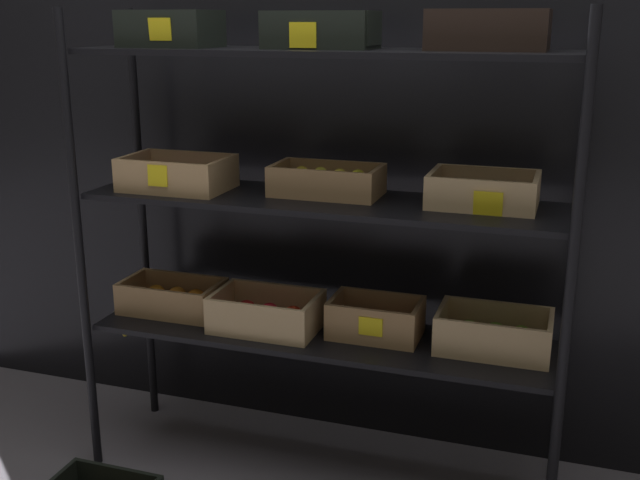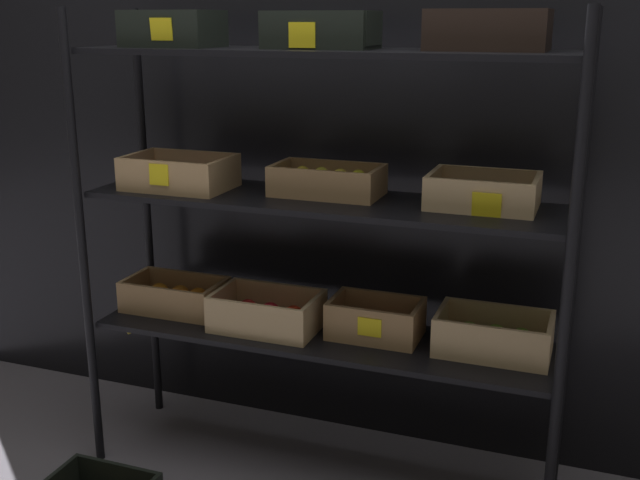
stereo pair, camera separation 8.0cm
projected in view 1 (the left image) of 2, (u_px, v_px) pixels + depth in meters
name	position (u px, v px, depth m)	size (l,w,h in m)	color
ground_plane	(320.00, 470.00, 2.89)	(10.00, 10.00, 0.00)	slate
storefront_wall	(355.00, 106.00, 2.90)	(4.05, 0.12, 2.63)	black
display_rack	(321.00, 206.00, 2.62)	(1.77, 0.46, 1.67)	black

